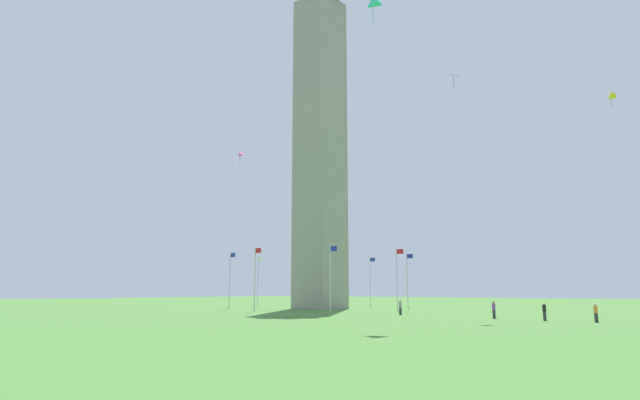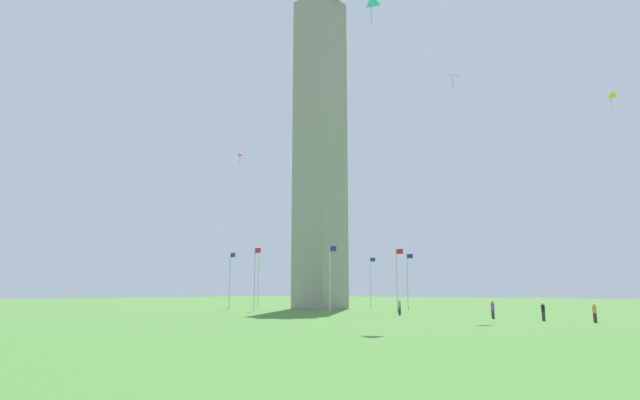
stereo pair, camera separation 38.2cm
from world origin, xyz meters
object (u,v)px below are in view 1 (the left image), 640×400
kite_yellow_delta (611,97)px  flagpole_e (370,279)px  flagpole_n (397,276)px  flagpole_nw (331,275)px  person_orange_shirt (596,313)px  kite_cyan_delta (373,4)px  flagpole_s (258,279)px  flagpole_sw (230,278)px  flagpole_w (255,276)px  person_gray_shirt (400,308)px  obelisk_monument (320,128)px  kite_blue_diamond (453,76)px  flagpole_ne (408,278)px  person_black_shirt (544,312)px  kite_pink_delta (240,155)px  flagpole_se (313,280)px  person_purple_shirt (494,310)px

kite_yellow_delta → flagpole_e: bearing=167.1°
kite_yellow_delta → flagpole_n: bearing=-170.8°
flagpole_nw → person_orange_shirt: (30.10, -1.50, -3.75)m
kite_cyan_delta → flagpole_s: bearing=150.4°
flagpole_sw → flagpole_nw: 18.99m
flagpole_n → kite_yellow_delta: size_ratio=4.52×
flagpole_w → flagpole_nw: bearing=22.5°
flagpole_sw → person_gray_shirt: 29.08m
obelisk_monument → flagpole_sw: obelisk_monument is taller
kite_yellow_delta → kite_blue_diamond: (-13.03, -13.45, 1.74)m
obelisk_monument → flagpole_e: obelisk_monument is taller
flagpole_ne → person_black_shirt: bearing=-38.3°
flagpole_s → kite_blue_diamond: size_ratio=4.56×
flagpole_sw → kite_pink_delta: 18.18m
flagpole_e → person_gray_shirt: 30.12m
obelisk_monument → person_black_shirt: 46.00m
person_gray_shirt → kite_blue_diamond: 26.69m
flagpole_s → kite_cyan_delta: kite_cyan_delta is taller
kite_blue_diamond → flagpole_nw: bearing=-178.9°
flagpole_e → flagpole_se: 10.28m
obelisk_monument → kite_cyan_delta: (24.37, -21.43, 2.47)m
person_orange_shirt → person_black_shirt: bearing=-5.4°
person_purple_shirt → kite_yellow_delta: size_ratio=0.91×
flagpole_n → flagpole_e: 18.99m
person_purple_shirt → person_gray_shirt: person_purple_shirt is taller
flagpole_nw → kite_yellow_delta: bearing=24.4°
flagpole_se → person_orange_shirt: bearing=-22.7°
flagpole_s → kite_blue_diamond: kite_blue_diamond is taller
person_purple_shirt → kite_cyan_delta: kite_cyan_delta is taller
flagpole_n → flagpole_e: bearing=135.0°
obelisk_monument → person_purple_shirt: size_ratio=33.33×
flagpole_sw → flagpole_nw: same height
person_orange_shirt → flagpole_s: bearing=-16.0°
flagpole_s → flagpole_ne: bearing=22.5°
flagpole_sw → person_orange_shirt: size_ratio=5.12×
flagpole_se → kite_yellow_delta: 53.57m
person_purple_shirt → person_gray_shirt: (-11.04, 0.84, -0.04)m
obelisk_monument → kite_yellow_delta: obelisk_monument is taller
flagpole_w → flagpole_nw: 10.28m
flagpole_nw → kite_cyan_delta: bearing=-38.8°
kite_pink_delta → flagpole_e: bearing=78.1°
flagpole_ne → person_black_shirt: size_ratio=5.05×
person_gray_shirt → kite_yellow_delta: (20.54, 13.63, 23.87)m
flagpole_se → flagpole_w: same height
flagpole_nw → flagpole_e: bearing=112.5°
flagpole_se → person_purple_shirt: (39.87, -19.68, -3.72)m
flagpole_n → flagpole_s: bearing=180.0°
flagpole_n → flagpole_sw: bearing=-157.5°
kite_yellow_delta → person_black_shirt: bearing=-106.6°
flagpole_sw → person_purple_shirt: (39.87, -0.69, -3.72)m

